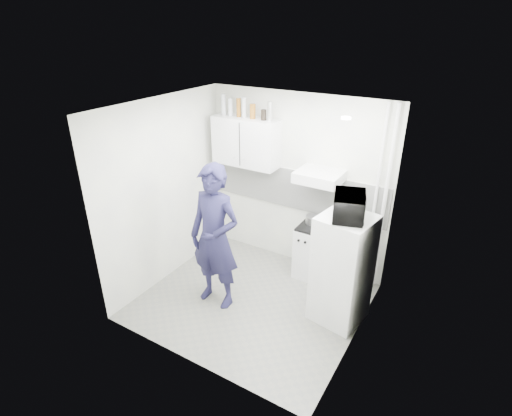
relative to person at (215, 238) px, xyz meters
The scene contains 24 objects.
floor 1.08m from the person, 27.21° to the left, with size 2.80×2.80×0.00m, color slate.
ceiling 1.70m from the person, 27.21° to the left, with size 2.80×2.80×0.00m, color white.
wall_back 1.56m from the person, 74.14° to the left, with size 2.80×2.80×0.00m, color white.
wall_left 1.06m from the person, 167.74° to the left, with size 2.60×2.60×0.00m, color white.
wall_right 1.86m from the person, ahead, with size 2.60×2.60×0.00m, color white.
person is the anchor object (origin of this frame).
stove 1.60m from the person, 54.20° to the left, with size 0.49×0.49×0.79m, color silver.
fridge 1.62m from the person, 19.07° to the left, with size 0.59×0.59×1.43m, color white.
stove_top 1.51m from the person, 54.20° to the left, with size 0.47×0.47×0.03m, color black.
saucepan 1.50m from the person, 58.84° to the left, with size 0.19×0.19×0.11m, color silver.
microwave 1.71m from the person, 19.07° to the left, with size 0.34×0.51×0.28m, color black.
bottle_a 2.02m from the person, 119.12° to the left, with size 0.07×0.07×0.30m, color #B2B7BC.
bottle_b 1.96m from the person, 114.94° to the left, with size 0.06×0.06×0.25m, color #B2B7BC.
bottle_c 1.93m from the person, 109.53° to the left, with size 0.06×0.06×0.26m, color brown.
bottle_d 1.92m from the person, 105.79° to the left, with size 0.06×0.06×0.28m, color #B2B7BC.
canister_a 1.87m from the person, 99.79° to the left, with size 0.08×0.08×0.20m, color brown.
canister_b 1.83m from the person, 92.00° to the left, with size 0.08×0.08×0.14m, color black.
bottle_e 1.88m from the person, 87.75° to the left, with size 0.07×0.07×0.26m, color silver.
upper_cabinet 1.60m from the person, 104.53° to the left, with size 1.00×0.35×0.70m, color white.
range_hood 1.61m from the person, 54.50° to the left, with size 0.60×0.50×0.14m, color silver.
backsplash 1.52m from the person, 73.98° to the left, with size 2.74×0.03×0.60m, color white.
pipe_a 2.23m from the person, 38.88° to the left, with size 0.05×0.05×2.60m, color silver.
pipe_b 2.14m from the person, 40.93° to the left, with size 0.04×0.04×2.60m, color silver.
ceiling_spot_fixture 2.18m from the person, 16.29° to the left, with size 0.10×0.10×0.02m, color white.
Camera 1 is at (2.29, -3.71, 3.48)m, focal length 28.00 mm.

